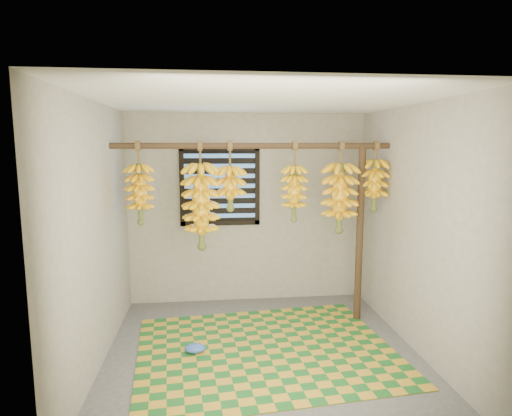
{
  "coord_description": "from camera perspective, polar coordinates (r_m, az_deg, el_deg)",
  "views": [
    {
      "loc": [
        -0.5,
        -3.88,
        2.0
      ],
      "look_at": [
        0.0,
        0.55,
        1.35
      ],
      "focal_mm": 30.0,
      "sensor_mm": 36.0,
      "label": 1
    }
  ],
  "objects": [
    {
      "name": "hanging_pole",
      "position": [
        4.61,
        -0.21,
        8.29
      ],
      "size": [
        3.0,
        0.06,
        0.06
      ],
      "primitive_type": "cylinder",
      "rotation": [
        0.0,
        1.57,
        0.0
      ],
      "color": "#402A1A",
      "rests_on": "wall_left"
    },
    {
      "name": "window",
      "position": [
        5.38,
        -4.83,
        2.93
      ],
      "size": [
        1.0,
        0.04,
        1.0
      ],
      "color": "black",
      "rests_on": "wall_back"
    },
    {
      "name": "banana_bunch_b",
      "position": [
        4.63,
        -7.33,
        0.22
      ],
      "size": [
        0.37,
        0.37,
        1.15
      ],
      "color": "brown",
      "rests_on": "hanging_pole"
    },
    {
      "name": "plastic_bag",
      "position": [
        4.41,
        -8.15,
        -18.02
      ],
      "size": [
        0.21,
        0.16,
        0.08
      ],
      "primitive_type": "ellipsoid",
      "rotation": [
        0.0,
        0.0,
        -0.03
      ],
      "color": "blue",
      "rests_on": "woven_mat"
    },
    {
      "name": "banana_bunch_a",
      "position": [
        4.66,
        -15.21,
        1.83
      ],
      "size": [
        0.28,
        0.28,
        0.87
      ],
      "color": "brown",
      "rests_on": "hanging_pole"
    },
    {
      "name": "woven_mat",
      "position": [
        4.45,
        1.32,
        -18.37
      ],
      "size": [
        2.64,
        2.2,
        0.01
      ],
      "primitive_type": "cube",
      "rotation": [
        0.0,
        0.0,
        0.09
      ],
      "color": "#1B5E21",
      "rests_on": "floor"
    },
    {
      "name": "support_post",
      "position": [
        4.99,
        13.65,
        -3.51
      ],
      "size": [
        0.08,
        0.08,
        2.0
      ],
      "primitive_type": "cylinder",
      "color": "#402A1A",
      "rests_on": "floor"
    },
    {
      "name": "wall_left",
      "position": [
        4.09,
        -20.57,
        -3.53
      ],
      "size": [
        0.01,
        3.0,
        2.4
      ],
      "primitive_type": "cube",
      "color": "gray",
      "rests_on": "floor"
    },
    {
      "name": "banana_bunch_c",
      "position": [
        4.61,
        -3.46,
        2.67
      ],
      "size": [
        0.31,
        0.31,
        0.74
      ],
      "color": "brown",
      "rests_on": "hanging_pole"
    },
    {
      "name": "ceiling",
      "position": [
        3.93,
        0.93,
        14.2
      ],
      "size": [
        3.0,
        3.0,
        0.01
      ],
      "primitive_type": "cube",
      "color": "silver",
      "rests_on": "wall_back"
    },
    {
      "name": "banana_bunch_f",
      "position": [
        4.96,
        15.51,
        2.98
      ],
      "size": [
        0.3,
        0.3,
        0.77
      ],
      "color": "brown",
      "rests_on": "hanging_pole"
    },
    {
      "name": "wall_back",
      "position": [
        5.47,
        -1.13,
        -0.12
      ],
      "size": [
        3.0,
        0.01,
        2.4
      ],
      "primitive_type": "cube",
      "color": "gray",
      "rests_on": "floor"
    },
    {
      "name": "wall_right",
      "position": [
        4.44,
        20.55,
        -2.62
      ],
      "size": [
        0.01,
        3.0,
        2.4
      ],
      "primitive_type": "cube",
      "color": "gray",
      "rests_on": "floor"
    },
    {
      "name": "banana_bunch_d",
      "position": [
        4.7,
        5.11,
        1.98
      ],
      "size": [
        0.28,
        0.28,
        0.88
      ],
      "color": "brown",
      "rests_on": "hanging_pole"
    },
    {
      "name": "floor",
      "position": [
        4.4,
        0.86,
        -18.84
      ],
      "size": [
        3.0,
        3.0,
        0.01
      ],
      "primitive_type": "cube",
      "color": "#494949",
      "rests_on": "ground"
    },
    {
      "name": "banana_bunch_e",
      "position": [
        4.84,
        11.11,
        1.31
      ],
      "size": [
        0.38,
        0.38,
        1.01
      ],
      "color": "brown",
      "rests_on": "hanging_pole"
    }
  ]
}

